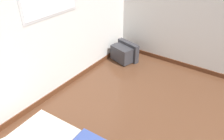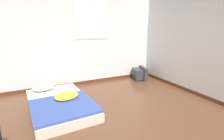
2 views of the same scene
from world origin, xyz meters
The scene contains 4 objects.
ground_plane centered at (0.00, 0.00, 0.00)m, with size 20.00×20.00×0.00m, color brown.
wall_back centered at (0.01, 2.88, 1.30)m, with size 7.39×0.08×2.60m.
mattress_bed centered at (-0.79, 1.50, 0.12)m, with size 1.28×2.04×0.32m.
crt_tv centered at (1.99, 2.49, 0.19)m, with size 0.50×0.60×0.41m.
Camera 2 is at (-1.30, -2.09, 1.73)m, focal length 28.00 mm.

